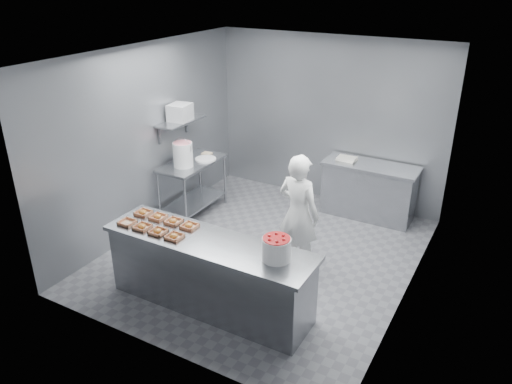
{
  "coord_description": "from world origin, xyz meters",
  "views": [
    {
      "loc": [
        2.91,
        -5.41,
        3.77
      ],
      "look_at": [
        -0.02,
        -0.2,
        1.05
      ],
      "focal_mm": 35.0,
      "sensor_mm": 36.0,
      "label": 1
    }
  ],
  "objects_px": {
    "tray_5": "(158,217)",
    "back_counter": "(369,190)",
    "glaze_bucket": "(183,154)",
    "worker": "(298,214)",
    "strawberry_tub": "(276,248)",
    "tray_1": "(142,227)",
    "tray_3": "(174,236)",
    "tray_6": "(173,221)",
    "service_counter": "(210,273)",
    "tray_7": "(189,226)",
    "appliance": "(180,112)",
    "prep_table": "(193,180)",
    "tray_0": "(127,222)",
    "tray_4": "(143,213)",
    "tray_2": "(158,231)"
  },
  "relations": [
    {
      "from": "prep_table",
      "to": "strawberry_tub",
      "type": "distance_m",
      "value": 3.2
    },
    {
      "from": "tray_5",
      "to": "tray_7",
      "type": "xyz_separation_m",
      "value": [
        0.48,
        0.0,
        0.0
      ]
    },
    {
      "from": "service_counter",
      "to": "back_counter",
      "type": "xyz_separation_m",
      "value": [
        0.9,
        3.25,
        -0.0
      ]
    },
    {
      "from": "service_counter",
      "to": "strawberry_tub",
      "type": "xyz_separation_m",
      "value": [
        0.86,
        0.03,
        0.59
      ]
    },
    {
      "from": "tray_6",
      "to": "glaze_bucket",
      "type": "xyz_separation_m",
      "value": [
        -1.04,
        1.59,
        0.18
      ]
    },
    {
      "from": "tray_2",
      "to": "tray_7",
      "type": "relative_size",
      "value": 1.0
    },
    {
      "from": "tray_7",
      "to": "glaze_bucket",
      "type": "distance_m",
      "value": 2.05
    },
    {
      "from": "tray_4",
      "to": "tray_0",
      "type": "bearing_deg",
      "value": -89.41
    },
    {
      "from": "tray_2",
      "to": "tray_4",
      "type": "bearing_deg",
      "value": 148.59
    },
    {
      "from": "tray_1",
      "to": "tray_4",
      "type": "distance_m",
      "value": 0.38
    },
    {
      "from": "tray_4",
      "to": "prep_table",
      "type": "bearing_deg",
      "value": 107.2
    },
    {
      "from": "prep_table",
      "to": "appliance",
      "type": "distance_m",
      "value": 1.11
    },
    {
      "from": "tray_5",
      "to": "back_counter",
      "type": "bearing_deg",
      "value": 60.56
    },
    {
      "from": "tray_7",
      "to": "appliance",
      "type": "distance_m",
      "value": 2.44
    },
    {
      "from": "glaze_bucket",
      "to": "prep_table",
      "type": "bearing_deg",
      "value": 89.65
    },
    {
      "from": "prep_table",
      "to": "tray_4",
      "type": "height_order",
      "value": "tray_4"
    },
    {
      "from": "service_counter",
      "to": "tray_2",
      "type": "xyz_separation_m",
      "value": [
        -0.61,
        -0.15,
        0.47
      ]
    },
    {
      "from": "back_counter",
      "to": "tray_1",
      "type": "height_order",
      "value": "tray_1"
    },
    {
      "from": "back_counter",
      "to": "worker",
      "type": "relative_size",
      "value": 0.92
    },
    {
      "from": "prep_table",
      "to": "glaze_bucket",
      "type": "distance_m",
      "value": 0.55
    },
    {
      "from": "tray_1",
      "to": "tray_6",
      "type": "distance_m",
      "value": 0.38
    },
    {
      "from": "strawberry_tub",
      "to": "tray_4",
      "type": "bearing_deg",
      "value": 176.52
    },
    {
      "from": "tray_1",
      "to": "glaze_bucket",
      "type": "height_order",
      "value": "glaze_bucket"
    },
    {
      "from": "tray_0",
      "to": "worker",
      "type": "xyz_separation_m",
      "value": [
        1.64,
        1.42,
        -0.1
      ]
    },
    {
      "from": "tray_5",
      "to": "glaze_bucket",
      "type": "height_order",
      "value": "glaze_bucket"
    },
    {
      "from": "worker",
      "to": "strawberry_tub",
      "type": "distance_m",
      "value": 1.3
    },
    {
      "from": "prep_table",
      "to": "tray_3",
      "type": "distance_m",
      "value": 2.48
    },
    {
      "from": "tray_3",
      "to": "tray_6",
      "type": "relative_size",
      "value": 1.0
    },
    {
      "from": "prep_table",
      "to": "tray_5",
      "type": "distance_m",
      "value": 2.0
    },
    {
      "from": "worker",
      "to": "glaze_bucket",
      "type": "height_order",
      "value": "worker"
    },
    {
      "from": "tray_1",
      "to": "worker",
      "type": "xyz_separation_m",
      "value": [
        1.4,
        1.42,
        -0.1
      ]
    },
    {
      "from": "strawberry_tub",
      "to": "glaze_bucket",
      "type": "xyz_separation_m",
      "value": [
        -2.51,
        1.71,
        0.06
      ]
    },
    {
      "from": "tray_3",
      "to": "strawberry_tub",
      "type": "xyz_separation_m",
      "value": [
        1.23,
        0.17,
        0.12
      ]
    },
    {
      "from": "service_counter",
      "to": "tray_6",
      "type": "distance_m",
      "value": 0.79
    },
    {
      "from": "tray_7",
      "to": "prep_table",
      "type": "bearing_deg",
      "value": 125.33
    },
    {
      "from": "appliance",
      "to": "glaze_bucket",
      "type": "bearing_deg",
      "value": -58.45
    },
    {
      "from": "tray_4",
      "to": "tray_7",
      "type": "distance_m",
      "value": 0.72
    },
    {
      "from": "tray_3",
      "to": "tray_0",
      "type": "bearing_deg",
      "value": 180.0
    },
    {
      "from": "service_counter",
      "to": "tray_3",
      "type": "bearing_deg",
      "value": -158.49
    },
    {
      "from": "tray_0",
      "to": "strawberry_tub",
      "type": "bearing_deg",
      "value": 5.1
    },
    {
      "from": "service_counter",
      "to": "tray_0",
      "type": "distance_m",
      "value": 1.19
    },
    {
      "from": "prep_table",
      "to": "worker",
      "type": "distance_m",
      "value": 2.32
    },
    {
      "from": "tray_1",
      "to": "tray_3",
      "type": "relative_size",
      "value": 1.0
    },
    {
      "from": "prep_table",
      "to": "strawberry_tub",
      "type": "height_order",
      "value": "strawberry_tub"
    },
    {
      "from": "strawberry_tub",
      "to": "worker",
      "type": "bearing_deg",
      "value": 104.06
    },
    {
      "from": "tray_2",
      "to": "tray_5",
      "type": "bearing_deg",
      "value": 129.31
    },
    {
      "from": "tray_6",
      "to": "appliance",
      "type": "bearing_deg",
      "value": 123.84
    },
    {
      "from": "tray_4",
      "to": "tray_6",
      "type": "distance_m",
      "value": 0.48
    },
    {
      "from": "tray_1",
      "to": "tray_3",
      "type": "bearing_deg",
      "value": 0.0
    },
    {
      "from": "tray_7",
      "to": "tray_3",
      "type": "bearing_deg",
      "value": -90.0
    }
  ]
}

